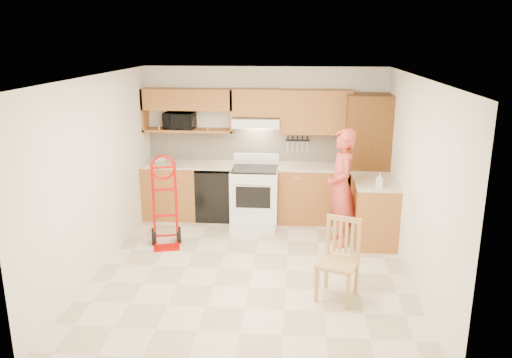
# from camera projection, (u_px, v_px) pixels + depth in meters

# --- Properties ---
(floor) EXTENTS (4.00, 4.50, 0.02)m
(floor) POSITION_uv_depth(u_px,v_px,m) (253.00, 270.00, 6.68)
(floor) COLOR beige
(floor) RESTS_ON ground
(ceiling) EXTENTS (4.00, 4.50, 0.02)m
(ceiling) POSITION_uv_depth(u_px,v_px,m) (253.00, 76.00, 6.00)
(ceiling) COLOR white
(ceiling) RESTS_ON ground
(wall_back) EXTENTS (4.00, 0.02, 2.50)m
(wall_back) POSITION_uv_depth(u_px,v_px,m) (265.00, 142.00, 8.51)
(wall_back) COLOR white
(wall_back) RESTS_ON ground
(wall_front) EXTENTS (4.00, 0.02, 2.50)m
(wall_front) POSITION_uv_depth(u_px,v_px,m) (228.00, 252.00, 4.17)
(wall_front) COLOR white
(wall_front) RESTS_ON ground
(wall_left) EXTENTS (0.02, 4.50, 2.50)m
(wall_left) POSITION_uv_depth(u_px,v_px,m) (97.00, 175.00, 6.50)
(wall_left) COLOR white
(wall_left) RESTS_ON ground
(wall_right) EXTENTS (0.02, 4.50, 2.50)m
(wall_right) POSITION_uv_depth(u_px,v_px,m) (416.00, 182.00, 6.18)
(wall_right) COLOR white
(wall_right) RESTS_ON ground
(backsplash) EXTENTS (3.92, 0.03, 0.55)m
(backsplash) POSITION_uv_depth(u_px,v_px,m) (265.00, 145.00, 8.50)
(backsplash) COLOR beige
(backsplash) RESTS_ON wall_back
(lower_cab_left) EXTENTS (0.90, 0.60, 0.90)m
(lower_cab_left) POSITION_uv_depth(u_px,v_px,m) (172.00, 191.00, 8.55)
(lower_cab_left) COLOR #AA6132
(lower_cab_left) RESTS_ON ground
(dishwasher) EXTENTS (0.60, 0.60, 0.85)m
(dishwasher) POSITION_uv_depth(u_px,v_px,m) (216.00, 193.00, 8.50)
(dishwasher) COLOR black
(dishwasher) RESTS_ON ground
(lower_cab_right) EXTENTS (1.14, 0.60, 0.90)m
(lower_cab_right) POSITION_uv_depth(u_px,v_px,m) (313.00, 194.00, 8.36)
(lower_cab_right) COLOR #AA6132
(lower_cab_right) RESTS_ON ground
(countertop_left) EXTENTS (1.50, 0.63, 0.04)m
(countertop_left) POSITION_uv_depth(u_px,v_px,m) (188.00, 164.00, 8.40)
(countertop_left) COLOR beige
(countertop_left) RESTS_ON lower_cab_left
(countertop_right) EXTENTS (1.14, 0.63, 0.04)m
(countertop_right) POSITION_uv_depth(u_px,v_px,m) (314.00, 167.00, 8.24)
(countertop_right) COLOR beige
(countertop_right) RESTS_ON lower_cab_right
(cab_return_right) EXTENTS (0.60, 1.00, 0.90)m
(cab_return_right) POSITION_uv_depth(u_px,v_px,m) (373.00, 212.00, 7.53)
(cab_return_right) COLOR #AA6132
(cab_return_right) RESTS_ON ground
(countertop_return) EXTENTS (0.63, 1.00, 0.04)m
(countertop_return) POSITION_uv_depth(u_px,v_px,m) (375.00, 181.00, 7.40)
(countertop_return) COLOR beige
(countertop_return) RESTS_ON cab_return_right
(pantry_tall) EXTENTS (0.70, 0.60, 2.10)m
(pantry_tall) POSITION_uv_depth(u_px,v_px,m) (366.00, 160.00, 8.14)
(pantry_tall) COLOR brown
(pantry_tall) RESTS_ON ground
(upper_cab_left) EXTENTS (1.50, 0.33, 0.34)m
(upper_cab_left) POSITION_uv_depth(u_px,v_px,m) (188.00, 99.00, 8.24)
(upper_cab_left) COLOR #AA6132
(upper_cab_left) RESTS_ON wall_back
(upper_shelf_mw) EXTENTS (1.50, 0.33, 0.04)m
(upper_shelf_mw) POSITION_uv_depth(u_px,v_px,m) (189.00, 130.00, 8.38)
(upper_shelf_mw) COLOR #AA6132
(upper_shelf_mw) RESTS_ON wall_back
(upper_cab_center) EXTENTS (0.76, 0.33, 0.44)m
(upper_cab_center) POSITION_uv_depth(u_px,v_px,m) (257.00, 102.00, 8.17)
(upper_cab_center) COLOR #AA6132
(upper_cab_center) RESTS_ON wall_back
(upper_cab_right) EXTENTS (1.14, 0.33, 0.70)m
(upper_cab_right) POSITION_uv_depth(u_px,v_px,m) (316.00, 112.00, 8.13)
(upper_cab_right) COLOR #AA6132
(upper_cab_right) RESTS_ON wall_back
(range_hood) EXTENTS (0.76, 0.46, 0.14)m
(range_hood) POSITION_uv_depth(u_px,v_px,m) (256.00, 122.00, 8.19)
(range_hood) COLOR white
(range_hood) RESTS_ON wall_back
(knife_strip) EXTENTS (0.40, 0.05, 0.29)m
(knife_strip) POSITION_uv_depth(u_px,v_px,m) (297.00, 144.00, 8.42)
(knife_strip) COLOR black
(knife_strip) RESTS_ON backsplash
(microwave) EXTENTS (0.52, 0.37, 0.27)m
(microwave) POSITION_uv_depth(u_px,v_px,m) (180.00, 121.00, 8.35)
(microwave) COLOR black
(microwave) RESTS_ON upper_shelf_mw
(range) EXTENTS (0.75, 0.99, 1.11)m
(range) POSITION_uv_depth(u_px,v_px,m) (254.00, 192.00, 8.14)
(range) COLOR white
(range) RESTS_ON ground
(person) EXTENTS (0.49, 0.68, 1.72)m
(person) POSITION_uv_depth(u_px,v_px,m) (341.00, 188.00, 7.29)
(person) COLOR #CC4036
(person) RESTS_ON ground
(hand_truck) EXTENTS (0.58, 0.55, 1.23)m
(hand_truck) POSITION_uv_depth(u_px,v_px,m) (165.00, 206.00, 7.27)
(hand_truck) COLOR #B80702
(hand_truck) RESTS_ON ground
(dining_chair) EXTENTS (0.57, 0.59, 0.95)m
(dining_chair) POSITION_uv_depth(u_px,v_px,m) (338.00, 261.00, 5.82)
(dining_chair) COLOR tan
(dining_chair) RESTS_ON ground
(soap_bottle) EXTENTS (0.11, 0.11, 0.20)m
(soap_bottle) POSITION_uv_depth(u_px,v_px,m) (380.00, 180.00, 7.03)
(soap_bottle) COLOR white
(soap_bottle) RESTS_ON countertop_return
(bowl) EXTENTS (0.30, 0.30, 0.06)m
(bowl) POSITION_uv_depth(u_px,v_px,m) (159.00, 161.00, 8.43)
(bowl) COLOR white
(bowl) RESTS_ON countertop_left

